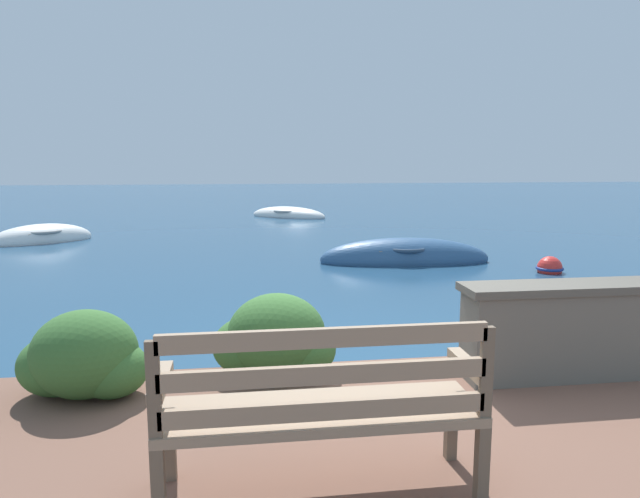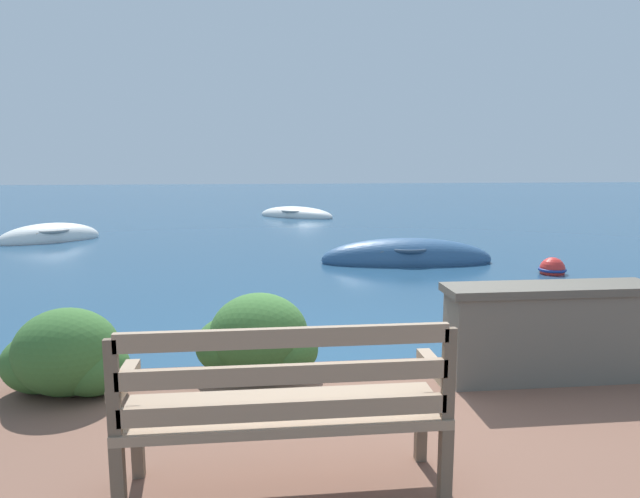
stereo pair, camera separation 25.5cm
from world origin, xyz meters
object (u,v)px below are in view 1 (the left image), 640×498
rowboat_far (288,215)px  rowboat_nearest (405,259)px  rowboat_mid (42,239)px  mooring_buoy (550,268)px  park_bench (322,405)px

rowboat_far → rowboat_nearest: bearing=135.1°
rowboat_mid → mooring_buoy: rowboat_mid is taller
rowboat_mid → mooring_buoy: size_ratio=5.31×
mooring_buoy → rowboat_nearest: bearing=149.9°
park_bench → mooring_buoy: bearing=56.0°
park_bench → mooring_buoy: park_bench is taller
rowboat_nearest → mooring_buoy: (2.17, -1.26, 0.01)m
park_bench → rowboat_far: bearing=89.4°
rowboat_far → park_bench: bearing=121.5°
rowboat_mid → rowboat_nearest: bearing=118.8°
rowboat_mid → rowboat_far: size_ratio=0.86×
rowboat_nearest → rowboat_mid: (-7.60, 3.75, -0.00)m
rowboat_nearest → rowboat_mid: size_ratio=1.34×
rowboat_nearest → rowboat_mid: rowboat_nearest is taller
park_bench → rowboat_far: (1.16, 16.19, -0.65)m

